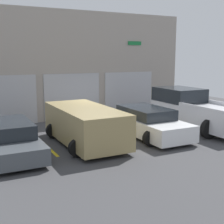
% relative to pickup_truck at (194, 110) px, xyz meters
% --- Properties ---
extents(ground_plane, '(28.00, 28.00, 0.00)m').
position_rel_pickup_truck_xyz_m(ground_plane, '(-4.42, 1.61, -0.87)').
color(ground_plane, '#3D3D3F').
extents(shophouse_building, '(13.66, 0.68, 5.92)m').
position_rel_pickup_truck_xyz_m(shophouse_building, '(-4.42, 4.90, 2.03)').
color(shophouse_building, '#9E9389').
rests_on(shophouse_building, ground).
extents(pickup_truck, '(2.59, 5.34, 1.85)m').
position_rel_pickup_truck_xyz_m(pickup_truck, '(0.00, 0.00, 0.00)').
color(pickup_truck, silver).
rests_on(pickup_truck, ground).
extents(sedan_white, '(2.20, 4.71, 1.25)m').
position_rel_pickup_truck_xyz_m(sedan_white, '(-2.94, -0.29, -0.27)').
color(sedan_white, white).
rests_on(sedan_white, ground).
extents(sedan_side, '(2.37, 4.64, 1.47)m').
position_rel_pickup_truck_xyz_m(sedan_side, '(-5.89, -0.31, -0.07)').
color(sedan_side, '#9E8956').
rests_on(sedan_side, ground).
extents(van_right, '(2.21, 4.52, 1.18)m').
position_rel_pickup_truck_xyz_m(van_right, '(-8.83, -0.29, -0.31)').
color(van_right, '#474C51').
rests_on(van_right, ground).
extents(parking_stripe_left, '(0.12, 2.20, 0.01)m').
position_rel_pickup_truck_xyz_m(parking_stripe_left, '(-7.36, -0.32, -0.86)').
color(parking_stripe_left, gold).
rests_on(parking_stripe_left, ground).
extents(parking_stripe_centre, '(0.12, 2.20, 0.01)m').
position_rel_pickup_truck_xyz_m(parking_stripe_centre, '(-4.42, -0.32, -0.86)').
color(parking_stripe_centre, gold).
rests_on(parking_stripe_centre, ground).
extents(parking_stripe_right, '(0.12, 2.20, 0.01)m').
position_rel_pickup_truck_xyz_m(parking_stripe_right, '(-1.47, -0.32, -0.86)').
color(parking_stripe_right, gold).
rests_on(parking_stripe_right, ground).
extents(parking_stripe_far_right, '(0.12, 2.20, 0.01)m').
position_rel_pickup_truck_xyz_m(parking_stripe_far_right, '(1.47, -0.32, -0.86)').
color(parking_stripe_far_right, gold).
rests_on(parking_stripe_far_right, ground).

